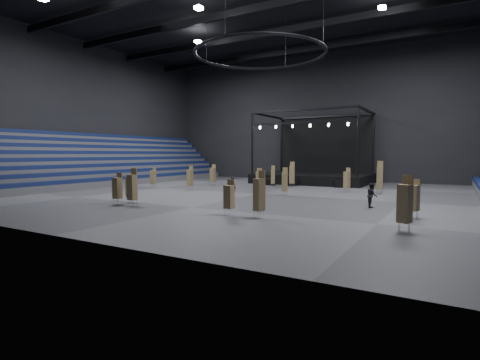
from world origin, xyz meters
The scene contains 29 objects.
floor centered at (0.00, 0.00, 0.00)m, with size 50.00×50.00×0.00m, color #464749.
wall_back centered at (0.00, 21.00, 9.00)m, with size 50.00×0.20×18.00m, color black.
wall_front centered at (0.00, -21.00, 9.00)m, with size 50.00×0.20×18.00m, color black.
wall_left centered at (-25.00, 0.00, 9.00)m, with size 0.20×42.00×18.00m, color black.
bleachers_left centered at (-22.94, 0.00, 1.73)m, with size 7.20×40.00×6.40m.
stage centered at (0.00, 16.24, 1.45)m, with size 14.00×10.00×9.20m.
truss_ring centered at (0.00, 0.00, 13.00)m, with size 12.30×12.30×5.15m.
roof_girders centered at (0.00, 0.00, 17.20)m, with size 49.00×30.35×0.70m.
flight_case_left centered at (-3.28, 9.30, 0.40)m, with size 1.21×0.60×0.80m, color black.
flight_case_mid centered at (-0.78, 9.84, 0.43)m, with size 1.30×0.65×0.86m, color black.
flight_case_right centered at (4.87, 10.45, 0.43)m, with size 1.29×0.64×0.86m, color black.
chair_stack_0 centered at (6.86, 5.49, 1.27)m, with size 0.64×0.64×2.43m.
chair_stack_1 centered at (-7.96, -0.34, 1.33)m, with size 0.55×0.55×2.56m.
chair_stack_2 centered at (-0.87, 1.61, 1.25)m, with size 0.62×0.62×2.37m.
chair_stack_3 centered at (4.03, -11.99, 1.18)m, with size 0.52×0.52×2.20m.
chair_stack_4 centered at (6.12, -11.99, 1.44)m, with size 0.68×0.68×2.81m.
chair_stack_5 centered at (9.92, 5.50, 1.58)m, with size 0.61×0.61×3.12m.
chair_stack_6 centered at (-8.98, 5.43, 1.34)m, with size 0.57×0.57×2.55m.
chair_stack_7 centered at (14.00, -7.61, 1.24)m, with size 0.68×0.68×2.32m.
chair_stack_8 centered at (-13.03, -0.42, 1.22)m, with size 0.57×0.57×2.31m.
chair_stack_9 centered at (0.05, 8.01, 1.49)m, with size 0.64×0.64×2.91m.
chair_stack_10 centered at (2.68, -0.18, 1.31)m, with size 0.56×0.56×2.56m.
chair_stack_11 centered at (14.00, -11.99, 1.44)m, with size 0.71×0.71×2.77m.
chair_stack_12 centered at (-4.23, -11.99, 1.41)m, with size 0.55×0.55×2.74m.
chair_stack_13 centered at (-2.17, 7.72, 1.25)m, with size 0.56×0.56×2.46m.
chair_stack_14 centered at (-5.77, -10.72, 1.29)m, with size 0.70×0.70×2.43m.
chair_stack_15 centered at (-5.77, -11.99, 1.27)m, with size 0.55×0.55×2.38m.
man_center centered at (-0.58, -3.87, 0.91)m, with size 0.66×0.43×1.81m, color black.
crew_member centered at (11.02, -4.13, 0.87)m, with size 0.85×0.66×1.75m, color black.
Camera 1 is at (16.06, -31.49, 3.78)m, focal length 28.00 mm.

